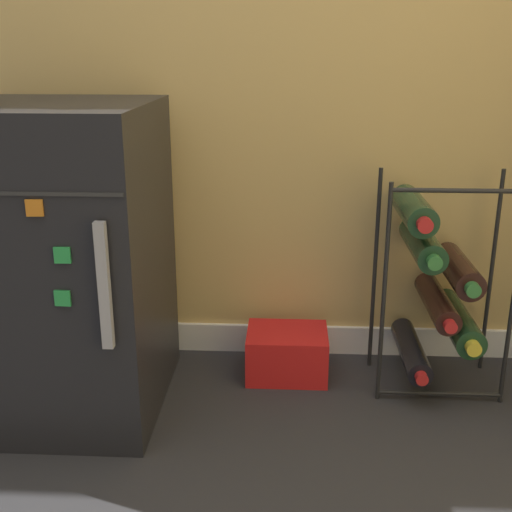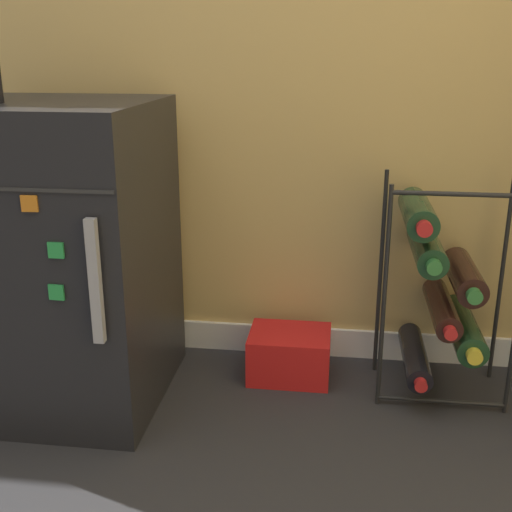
% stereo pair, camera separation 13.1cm
% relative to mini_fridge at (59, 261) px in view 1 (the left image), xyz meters
% --- Properties ---
extents(ground_plane, '(14.00, 14.00, 0.00)m').
position_rel_mini_fridge_xyz_m(ground_plane, '(0.47, -0.29, -0.40)').
color(ground_plane, '#28282B').
extents(mini_fridge, '(0.51, 0.55, 0.80)m').
position_rel_mini_fridge_xyz_m(mini_fridge, '(0.00, 0.00, 0.00)').
color(mini_fridge, black).
rests_on(mini_fridge, ground_plane).
extents(wine_rack, '(0.35, 0.33, 0.61)m').
position_rel_mini_fridge_xyz_m(wine_rack, '(1.00, 0.14, -0.09)').
color(wine_rack, black).
rests_on(wine_rack, ground_plane).
extents(soda_box, '(0.23, 0.18, 0.14)m').
position_rel_mini_fridge_xyz_m(soda_box, '(0.59, 0.17, -0.33)').
color(soda_box, red).
rests_on(soda_box, ground_plane).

